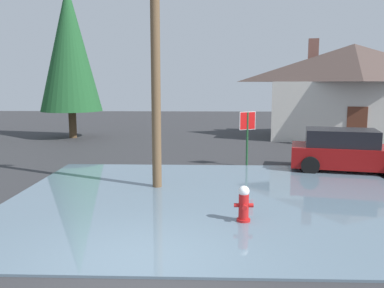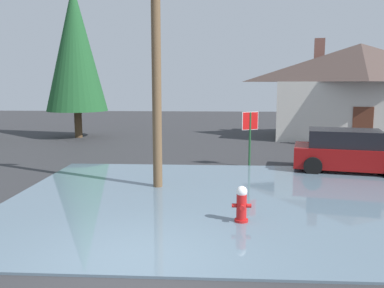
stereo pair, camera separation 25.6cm
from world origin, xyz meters
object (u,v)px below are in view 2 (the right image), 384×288
at_px(house, 358,90).
at_px(utility_pole, 156,53).
at_px(stop_sign_far, 250,128).
at_px(parked_car, 351,152).
at_px(pine_tree_mid_left, 75,48).
at_px(fire_hydrant, 242,205).

bearing_deg(house, utility_pole, -129.96).
xyz_separation_m(stop_sign_far, house, (6.85, 8.42, 1.31)).
xyz_separation_m(parked_car, pine_tree_mid_left, (-13.04, 8.78, 4.46)).
height_order(stop_sign_far, house, house).
relative_size(fire_hydrant, utility_pole, 0.11).
relative_size(house, pine_tree_mid_left, 1.19).
bearing_deg(pine_tree_mid_left, house, 1.23).
distance_m(house, pine_tree_mid_left, 16.48).
height_order(fire_hydrant, pine_tree_mid_left, pine_tree_mid_left).
bearing_deg(utility_pole, stop_sign_far, 48.05).
distance_m(fire_hydrant, parked_car, 7.24).
xyz_separation_m(fire_hydrant, parked_car, (4.31, 5.81, 0.30)).
xyz_separation_m(stop_sign_far, parked_car, (3.59, -0.71, -0.77)).
relative_size(parked_car, pine_tree_mid_left, 0.50).
height_order(fire_hydrant, parked_car, parked_car).
distance_m(fire_hydrant, utility_pole, 5.32).
distance_m(utility_pole, house, 15.52).
height_order(utility_pole, pine_tree_mid_left, pine_tree_mid_left).
distance_m(house, parked_car, 9.92).
bearing_deg(pine_tree_mid_left, parked_car, -33.94).
height_order(utility_pole, stop_sign_far, utility_pole).
relative_size(stop_sign_far, parked_car, 0.48).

